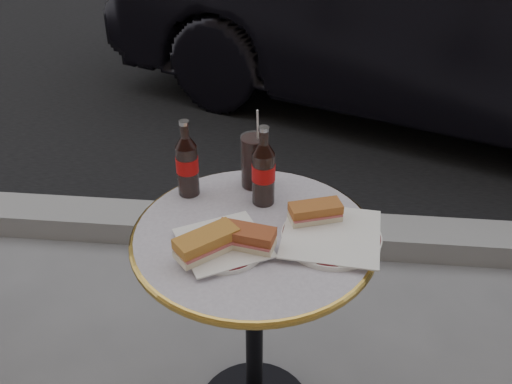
# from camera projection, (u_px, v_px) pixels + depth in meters

# --- Properties ---
(curb) EXTENTS (40.00, 0.20, 0.12)m
(curb) POSITION_uv_depth(u_px,v_px,m) (275.00, 231.00, 2.55)
(curb) COLOR gray
(curb) RESTS_ON ground
(bistro_table) EXTENTS (0.62, 0.62, 0.73)m
(bistro_table) POSITION_uv_depth(u_px,v_px,m) (254.00, 334.00, 1.63)
(bistro_table) COLOR #BAB2C4
(bistro_table) RESTS_ON ground
(plate_left) EXTENTS (0.26, 0.26, 0.01)m
(plate_left) POSITION_uv_depth(u_px,v_px,m) (223.00, 245.00, 1.38)
(plate_left) COLOR white
(plate_left) RESTS_ON bistro_table
(plate_right) EXTENTS (0.30, 0.30, 0.01)m
(plate_right) POSITION_uv_depth(u_px,v_px,m) (331.00, 237.00, 1.40)
(plate_right) COLOR white
(plate_right) RESTS_ON bistro_table
(sandwich_left_a) EXTENTS (0.16, 0.15, 0.05)m
(sandwich_left_a) POSITION_uv_depth(u_px,v_px,m) (207.00, 244.00, 1.33)
(sandwich_left_a) COLOR #B6752E
(sandwich_left_a) RESTS_ON plate_left
(sandwich_left_b) EXTENTS (0.15, 0.09, 0.05)m
(sandwich_left_b) POSITION_uv_depth(u_px,v_px,m) (246.00, 238.00, 1.35)
(sandwich_left_b) COLOR brown
(sandwich_left_b) RESTS_ON plate_left
(sandwich_right) EXTENTS (0.14, 0.10, 0.05)m
(sandwich_right) POSITION_uv_depth(u_px,v_px,m) (315.00, 213.00, 1.43)
(sandwich_right) COLOR #A75E2A
(sandwich_right) RESTS_ON plate_right
(cola_bottle_left) EXTENTS (0.08, 0.08, 0.22)m
(cola_bottle_left) POSITION_uv_depth(u_px,v_px,m) (187.00, 158.00, 1.52)
(cola_bottle_left) COLOR black
(cola_bottle_left) RESTS_ON bistro_table
(cola_bottle_right) EXTENTS (0.07, 0.07, 0.23)m
(cola_bottle_right) POSITION_uv_depth(u_px,v_px,m) (264.00, 166.00, 1.48)
(cola_bottle_right) COLOR black
(cola_bottle_right) RESTS_ON bistro_table
(cola_glass) EXTENTS (0.08, 0.08, 0.15)m
(cola_glass) POSITION_uv_depth(u_px,v_px,m) (254.00, 161.00, 1.57)
(cola_glass) COLOR black
(cola_glass) RESTS_ON bistro_table
(parked_car) EXTENTS (2.78, 4.28, 1.33)m
(parked_car) POSITION_uv_depth(u_px,v_px,m) (446.00, 7.00, 3.35)
(parked_car) COLOR black
(parked_car) RESTS_ON ground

